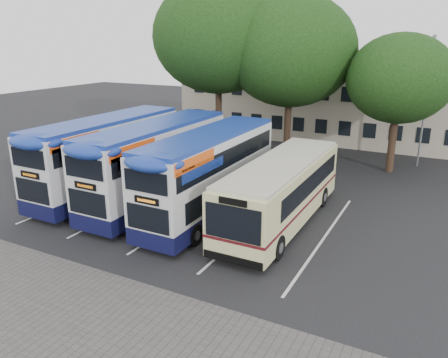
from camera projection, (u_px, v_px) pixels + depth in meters
The scene contains 12 objects.
ground at pixel (209, 270), 17.33m from camera, with size 120.00×120.00×0.00m, color black.
paving_strip at pixel (79, 325), 13.99m from camera, with size 40.00×6.00×0.01m, color #595654.
bay_lines at pixel (194, 212), 23.20m from camera, with size 14.12×11.00×0.01m.
depot_building at pixel (356, 105), 39.16m from camera, with size 32.40×8.40×6.20m.
lamp_post at pixel (427, 95), 30.01m from camera, with size 0.25×1.05×9.06m.
tree_left at pixel (218, 37), 32.39m from camera, with size 9.81×9.81×13.12m.
tree_mid at pixel (291, 51), 31.32m from camera, with size 9.41×9.41×11.97m.
tree_right at pixel (400, 79), 28.42m from camera, with size 6.88×6.88×9.24m.
bus_dd_left at pixel (108, 153), 25.38m from camera, with size 2.61×10.78×4.49m.
bus_dd_mid at pixel (158, 160), 23.81m from camera, with size 2.61×10.75×4.48m.
bus_dd_right at pixel (210, 170), 22.14m from camera, with size 2.54×10.47×4.36m.
bus_single at pixel (282, 188), 21.38m from camera, with size 2.75×10.80×3.22m.
Camera 1 is at (7.63, -13.38, 8.75)m, focal length 35.00 mm.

